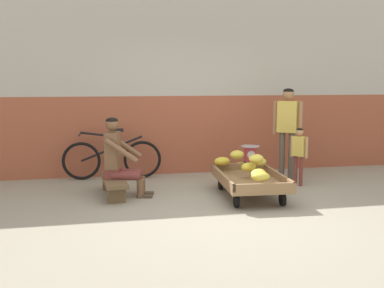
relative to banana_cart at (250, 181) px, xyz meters
The scene contains 11 objects.
ground_plane 0.99m from the banana_cart, 125.66° to the right, with size 80.00×80.00×0.00m, color gray.
back_wall 2.48m from the banana_cart, 105.74° to the left, with size 16.00×0.30×3.21m.
banana_cart is the anchor object (origin of this frame).
banana_pile 0.23m from the banana_cart, 92.32° to the left, with size 0.80×1.39×0.27m.
low_bench 1.96m from the banana_cart, 166.62° to the left, with size 0.39×1.12×0.27m.
vendor_seated 1.90m from the banana_cart, 166.59° to the left, with size 0.72×0.57×1.14m.
plastic_crate 1.06m from the banana_cart, 70.75° to the left, with size 0.36×0.28×0.30m.
weighing_scale 1.08m from the banana_cart, 70.73° to the left, with size 0.30×0.30×0.29m.
bicycle_near_left 2.50m from the banana_cart, 139.39° to the left, with size 1.66×0.48×0.86m.
customer_adult 1.59m from the banana_cart, 45.40° to the left, with size 0.41×0.35×1.53m.
customer_child 1.17m from the banana_cart, 27.69° to the left, with size 0.21×0.24×0.92m.
Camera 1 is at (-1.51, -5.18, 1.66)m, focal length 41.87 mm.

